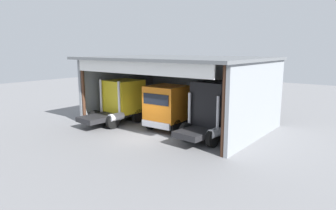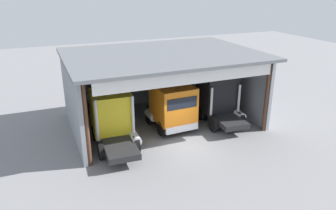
# 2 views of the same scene
# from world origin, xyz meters

# --- Properties ---
(ground_plane) EXTENTS (80.00, 80.00, 0.00)m
(ground_plane) POSITION_xyz_m (0.00, 0.00, 0.00)
(ground_plane) COLOR slate
(ground_plane) RESTS_ON ground
(workshop_shed) EXTENTS (13.11, 9.62, 5.23)m
(workshop_shed) POSITION_xyz_m (0.00, 5.16, 3.59)
(workshop_shed) COLOR gray
(workshop_shed) RESTS_ON ground
(truck_yellow_left_bay) EXTENTS (2.64, 5.43, 3.46)m
(truck_yellow_left_bay) POSITION_xyz_m (-4.10, 2.29, 1.78)
(truck_yellow_left_bay) COLOR yellow
(truck_yellow_left_bay) RESTS_ON ground
(truck_orange_center_left_bay) EXTENTS (2.78, 4.61, 3.23)m
(truck_orange_center_left_bay) POSITION_xyz_m (0.20, 2.88, 1.74)
(truck_orange_center_left_bay) COLOR orange
(truck_orange_center_left_bay) RESTS_ON ground
(truck_black_center_bay) EXTENTS (2.64, 4.66, 3.75)m
(truck_black_center_bay) POSITION_xyz_m (3.89, 2.77, 1.96)
(truck_black_center_bay) COLOR black
(truck_black_center_bay) RESTS_ON ground
(oil_drum) EXTENTS (0.58, 0.58, 0.86)m
(oil_drum) POSITION_xyz_m (-1.97, 7.31, 0.43)
(oil_drum) COLOR #194CB2
(oil_drum) RESTS_ON ground
(tool_cart) EXTENTS (0.90, 0.60, 1.00)m
(tool_cart) POSITION_xyz_m (-3.96, 7.78, 0.50)
(tool_cart) COLOR #1E59A5
(tool_cart) RESTS_ON ground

